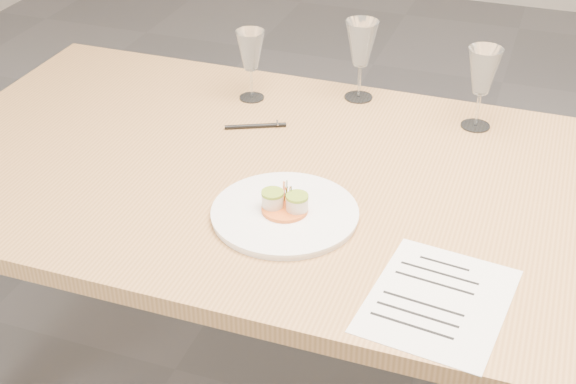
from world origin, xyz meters
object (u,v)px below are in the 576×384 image
(recipe_sheet, at_px, (438,300))
(wine_glass_0, at_px, (251,52))
(ballpoint_pen, at_px, (256,126))
(wine_glass_1, at_px, (361,45))
(dining_table, at_px, (421,222))
(wine_glass_2, at_px, (483,73))
(dinner_plate, at_px, (285,212))

(recipe_sheet, relative_size, wine_glass_0, 1.74)
(ballpoint_pen, bearing_deg, recipe_sheet, -67.64)
(recipe_sheet, bearing_deg, wine_glass_1, 121.93)
(ballpoint_pen, bearing_deg, wine_glass_1, 26.56)
(dining_table, xyz_separation_m, wine_glass_2, (0.06, 0.36, 0.21))
(dinner_plate, xyz_separation_m, wine_glass_1, (-0.00, 0.60, 0.14))
(dining_table, height_order, dinner_plate, dinner_plate)
(wine_glass_2, bearing_deg, wine_glass_0, -176.28)
(dinner_plate, height_order, recipe_sheet, dinner_plate)
(ballpoint_pen, xyz_separation_m, wine_glass_0, (-0.07, 0.15, 0.13))
(wine_glass_0, relative_size, wine_glass_1, 0.88)
(dinner_plate, xyz_separation_m, ballpoint_pen, (-0.20, 0.35, -0.01))
(wine_glass_1, relative_size, wine_glass_2, 1.03)
(dinner_plate, bearing_deg, wine_glass_0, 118.67)
(recipe_sheet, bearing_deg, dining_table, 112.35)
(dining_table, relative_size, recipe_sheet, 7.22)
(wine_glass_0, bearing_deg, wine_glass_1, 19.99)
(ballpoint_pen, height_order, wine_glass_1, wine_glass_1)
(dinner_plate, bearing_deg, ballpoint_pen, 120.20)
(dining_table, distance_m, recipe_sheet, 0.36)
(dining_table, distance_m, dinner_plate, 0.32)
(dining_table, distance_m, wine_glass_2, 0.43)
(dinner_plate, bearing_deg, wine_glass_1, 90.37)
(dinner_plate, relative_size, ballpoint_pen, 2.14)
(dining_table, relative_size, wine_glass_0, 12.59)
(ballpoint_pen, bearing_deg, wine_glass_2, -4.93)
(recipe_sheet, xyz_separation_m, ballpoint_pen, (-0.56, 0.51, 0.00))
(wine_glass_2, bearing_deg, recipe_sheet, -87.09)
(ballpoint_pen, relative_size, wine_glass_1, 0.67)
(dining_table, height_order, recipe_sheet, recipe_sheet)
(dining_table, bearing_deg, wine_glass_1, 121.86)
(wine_glass_1, distance_m, wine_glass_2, 0.33)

